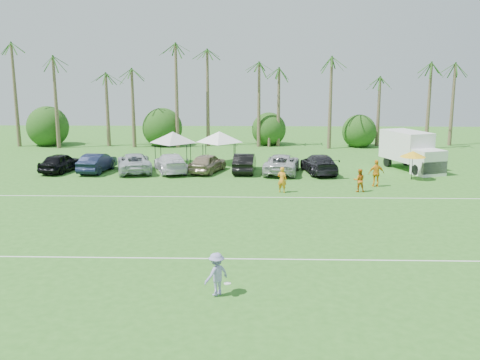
{
  "coord_description": "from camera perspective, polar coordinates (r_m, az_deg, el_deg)",
  "views": [
    {
      "loc": [
        4.44,
        -21.11,
        8.5
      ],
      "look_at": [
        3.5,
        12.02,
        1.6
      ],
      "focal_mm": 40.0,
      "sensor_mm": 36.0,
      "label": 1
    }
  ],
  "objects": [
    {
      "name": "palm_tree_1",
      "position": [
        62.88,
        -18.66,
        11.02
      ],
      "size": [
        2.4,
        2.4,
        9.9
      ],
      "color": "brown",
      "rests_on": "ground"
    },
    {
      "name": "parked_car_5",
      "position": [
        44.79,
        0.49,
        1.85
      ],
      "size": [
        1.94,
        4.91,
        1.59
      ],
      "primitive_type": "imported",
      "rotation": [
        0.0,
        0.0,
        3.09
      ],
      "color": "black",
      "rests_on": "ground"
    },
    {
      "name": "market_umbrella",
      "position": [
        43.59,
        17.96,
        2.65
      ],
      "size": [
        2.03,
        2.03,
        2.26
      ],
      "color": "black",
      "rests_on": "ground"
    },
    {
      "name": "palm_tree_8",
      "position": [
        59.74,
        10.04,
        10.6
      ],
      "size": [
        2.4,
        2.4,
        8.9
      ],
      "color": "brown",
      "rests_on": "ground"
    },
    {
      "name": "palm_tree_6",
      "position": [
        59.12,
        1.23,
        12.45
      ],
      "size": [
        2.4,
        2.4,
        10.9
      ],
      "color": "brown",
      "rests_on": "ground"
    },
    {
      "name": "palm_tree_10",
      "position": [
        61.96,
        19.48,
        11.76
      ],
      "size": [
        2.4,
        2.4,
        10.9
      ],
      "color": "brown",
      "rests_on": "ground"
    },
    {
      "name": "canopy_tent_left",
      "position": [
        48.51,
        -7.18,
        5.13
      ],
      "size": [
        4.29,
        4.29,
        3.48
      ],
      "color": "black",
      "rests_on": "ground"
    },
    {
      "name": "sideline_player_b",
      "position": [
        38.51,
        12.6,
        -0.03
      ],
      "size": [
        0.82,
        0.65,
        1.64
      ],
      "primitive_type": "imported",
      "rotation": [
        0.0,
        0.0,
        3.1
      ],
      "color": "#CC6916",
      "rests_on": "ground"
    },
    {
      "name": "field_lines",
      "position": [
        30.65,
        -6.79,
        -4.41
      ],
      "size": [
        80.0,
        12.1,
        0.01
      ],
      "color": "white",
      "rests_on": "ground"
    },
    {
      "name": "sideline_player_c",
      "position": [
        40.46,
        14.34,
        0.7
      ],
      "size": [
        1.2,
        0.58,
        1.99
      ],
      "primitive_type": "imported",
      "rotation": [
        0.0,
        0.0,
        3.23
      ],
      "color": "orange",
      "rests_on": "ground"
    },
    {
      "name": "parked_car_0",
      "position": [
        47.39,
        -18.58,
        1.79
      ],
      "size": [
        2.78,
        4.95,
        1.59
      ],
      "primitive_type": "imported",
      "rotation": [
        0.0,
        0.0,
        2.94
      ],
      "color": "black",
      "rests_on": "ground"
    },
    {
      "name": "palm_tree_11",
      "position": [
        63.29,
        23.07,
        12.26
      ],
      "size": [
        2.4,
        2.4,
        11.9
      ],
      "color": "brown",
      "rests_on": "ground"
    },
    {
      "name": "parked_car_3",
      "position": [
        45.13,
        -7.4,
        1.83
      ],
      "size": [
        3.87,
        5.91,
        1.59
      ],
      "primitive_type": "imported",
      "rotation": [
        0.0,
        0.0,
        3.47
      ],
      "color": "silver",
      "rests_on": "ground"
    },
    {
      "name": "palm_tree_0",
      "position": [
        64.77,
        -22.83,
        9.96
      ],
      "size": [
        2.4,
        2.4,
        8.9
      ],
      "color": "brown",
      "rests_on": "ground"
    },
    {
      "name": "parked_car_1",
      "position": [
        46.43,
        -14.98,
        1.81
      ],
      "size": [
        2.26,
        5.0,
        1.59
      ],
      "primitive_type": "imported",
      "rotation": [
        0.0,
        0.0,
        3.02
      ],
      "color": "black",
      "rests_on": "ground"
    },
    {
      "name": "palm_tree_3",
      "position": [
        60.43,
        -10.53,
        13.05
      ],
      "size": [
        2.4,
        2.4,
        11.9
      ],
      "color": "brown",
      "rests_on": "ground"
    },
    {
      "name": "ground",
      "position": [
        23.19,
        -9.68,
        -9.92
      ],
      "size": [
        120.0,
        120.0,
        0.0
      ],
      "primitive_type": "plane",
      "color": "#2F6C20",
      "rests_on": "ground"
    },
    {
      "name": "parked_car_2",
      "position": [
        45.77,
        -11.22,
        1.84
      ],
      "size": [
        4.04,
        6.22,
        1.59
      ],
      "primitive_type": "imported",
      "rotation": [
        0.0,
        0.0,
        3.41
      ],
      "color": "#B4BBC2",
      "rests_on": "ground"
    },
    {
      "name": "palm_tree_4",
      "position": [
        59.72,
        -6.61,
        10.7
      ],
      "size": [
        2.4,
        2.4,
        8.9
      ],
      "color": "brown",
      "rests_on": "ground"
    },
    {
      "name": "bush_tree_2",
      "position": [
        60.51,
        3.11,
        5.38
      ],
      "size": [
        4.0,
        4.0,
        4.0
      ],
      "color": "brown",
      "rests_on": "ground"
    },
    {
      "name": "bush_tree_3",
      "position": [
        61.58,
        12.49,
        5.23
      ],
      "size": [
        4.0,
        4.0,
        4.0
      ],
      "color": "brown",
      "rests_on": "ground"
    },
    {
      "name": "palm_tree_7",
      "position": [
        59.24,
        5.21,
        13.22
      ],
      "size": [
        2.4,
        2.4,
        11.9
      ],
      "color": "brown",
      "rests_on": "ground"
    },
    {
      "name": "sideline_player_a",
      "position": [
        37.43,
        4.51,
        0.03
      ],
      "size": [
        0.78,
        0.65,
        1.83
      ],
      "primitive_type": "imported",
      "rotation": [
        0.0,
        0.0,
        2.78
      ],
      "color": "orange",
      "rests_on": "ground"
    },
    {
      "name": "parked_car_7",
      "position": [
        44.78,
        8.42,
        1.73
      ],
      "size": [
        2.98,
        5.74,
        1.59
      ],
      "primitive_type": "imported",
      "rotation": [
        0.0,
        0.0,
        3.28
      ],
      "color": "black",
      "rests_on": "ground"
    },
    {
      "name": "palm_tree_2",
      "position": [
        61.36,
        -14.23,
        12.07
      ],
      "size": [
        2.4,
        2.4,
        10.9
      ],
      "color": "brown",
      "rests_on": "ground"
    },
    {
      "name": "parked_car_4",
      "position": [
        44.81,
        -3.48,
        1.84
      ],
      "size": [
        3.25,
        5.02,
        1.59
      ],
      "primitive_type": "imported",
      "rotation": [
        0.0,
        0.0,
        2.82
      ],
      "color": "gray",
      "rests_on": "ground"
    },
    {
      "name": "parked_car_6",
      "position": [
        44.52,
        4.47,
        1.76
      ],
      "size": [
        3.43,
        6.05,
        1.59
      ],
      "primitive_type": "imported",
      "rotation": [
        0.0,
        0.0,
        3.0
      ],
      "color": "#B8B9BC",
      "rests_on": "ground"
    },
    {
      "name": "palm_tree_9",
      "position": [
        60.65,
        14.84,
        11.24
      ],
      "size": [
        2.4,
        2.4,
        9.9
      ],
      "color": "brown",
      "rests_on": "ground"
    },
    {
      "name": "frisbee_player",
      "position": [
        20.68,
        -2.53,
        -9.99
      ],
      "size": [
        1.21,
        1.21,
        1.68
      ],
      "rotation": [
        0.0,
        0.0,
        3.91
      ],
      "color": "#918CC7",
      "rests_on": "ground"
    },
    {
      "name": "box_truck",
      "position": [
        47.9,
        17.82,
        3.08
      ],
      "size": [
        4.37,
        6.73,
        3.25
      ],
      "rotation": [
        0.0,
        0.0,
        0.35
      ],
      "color": "white",
      "rests_on": "ground"
    },
    {
      "name": "bush_tree_0",
      "position": [
        64.87,
        -19.65,
        5.15
      ],
      "size": [
        4.0,
        4.0,
        4.0
      ],
      "color": "brown",
      "rests_on": "ground"
    },
    {
      "name": "canopy_tent_right",
      "position": [
        48.57,
        -2.22,
        5.2
      ],
      "size": [
        4.27,
        4.27,
        3.46
      ],
      "color": "black",
      "rests_on": "ground"
    },
    {
      "name": "bush_tree_1",
      "position": [
        61.38,
        -8.21,
        5.37
      ],
      "size": [
        4.0,
        4.0,
        4.0
      ],
      "color": "brown",
      "rests_on": "ground"
    },
    {
      "name": "palm_tree_5",
      "position": [
        59.28,
        -2.72,
        11.6
      ],
      "size": [
        2.4,
        2.4,
        9.9
      ],
      "color": "brown",
      "rests_on": "ground"
    }
  ]
}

